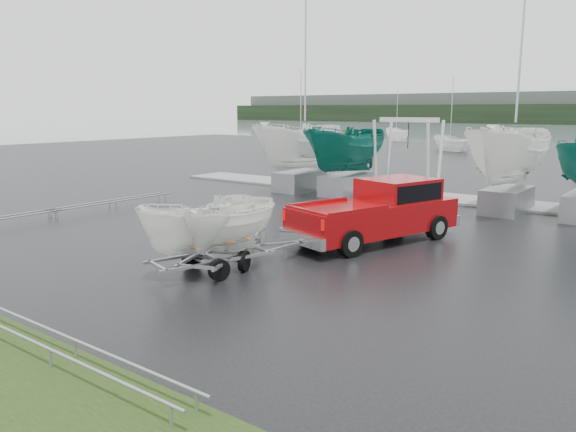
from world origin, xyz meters
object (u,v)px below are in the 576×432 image
at_px(trailer_hitched, 209,182).
at_px(boat_hoist, 408,145).
at_px(pickup_truck, 382,209).
at_px(trailer_parked, 219,184).

relative_size(trailer_hitched, boat_hoist, 1.16).
bearing_deg(pickup_truck, trailer_parked, -92.97).
relative_size(pickup_truck, trailer_hitched, 1.42).
height_order(pickup_truck, boat_hoist, boat_hoist).
xyz_separation_m(trailer_hitched, boat_hoist, (-1.93, 16.75, 0.08)).
relative_size(pickup_truck, boat_hoist, 1.65).
height_order(trailer_hitched, boat_hoist, trailer_hitched).
distance_m(trailer_hitched, boat_hoist, 16.86).
distance_m(pickup_truck, trailer_hitched, 6.91).
bearing_deg(trailer_hitched, trailer_parked, 123.11).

